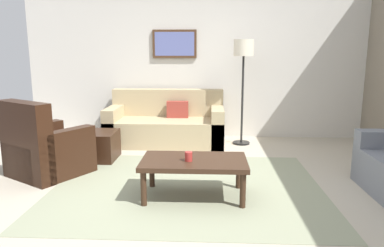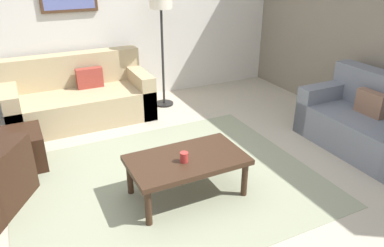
# 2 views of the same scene
# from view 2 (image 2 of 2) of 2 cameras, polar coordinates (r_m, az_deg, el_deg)

# --- Properties ---
(ground_plane) EXTENTS (8.00, 8.00, 0.00)m
(ground_plane) POSITION_cam_2_polar(r_m,az_deg,el_deg) (3.86, -3.76, -9.03)
(ground_plane) COLOR #B2A893
(rear_partition) EXTENTS (6.00, 0.12, 2.80)m
(rear_partition) POSITION_cam_2_polar(r_m,az_deg,el_deg) (5.75, -14.70, 16.63)
(rear_partition) COLOR silver
(rear_partition) RESTS_ON ground_plane
(area_rug) EXTENTS (3.02, 2.43, 0.01)m
(area_rug) POSITION_cam_2_polar(r_m,az_deg,el_deg) (3.86, -3.76, -8.99)
(area_rug) COLOR gray
(area_rug) RESTS_ON ground_plane
(couch_main) EXTENTS (1.91, 0.94, 0.88)m
(couch_main) POSITION_cam_2_polar(r_m,az_deg,el_deg) (5.43, -17.13, 3.79)
(couch_main) COLOR tan
(couch_main) RESTS_ON ground_plane
(couch_loveseat) EXTENTS (0.83, 1.51, 0.88)m
(couch_loveseat) POSITION_cam_2_polar(r_m,az_deg,el_deg) (4.86, 26.07, -0.14)
(couch_loveseat) COLOR slate
(couch_loveseat) RESTS_ON ground_plane
(ottoman) EXTENTS (0.56, 0.56, 0.40)m
(ottoman) POSITION_cam_2_polar(r_m,az_deg,el_deg) (4.45, -25.60, -3.77)
(ottoman) COLOR black
(ottoman) RESTS_ON ground_plane
(coffee_table) EXTENTS (1.10, 0.64, 0.41)m
(coffee_table) POSITION_cam_2_polar(r_m,az_deg,el_deg) (3.48, -0.81, -6.06)
(coffee_table) COLOR #382316
(coffee_table) RESTS_ON ground_plane
(cup) EXTENTS (0.08, 0.08, 0.10)m
(cup) POSITION_cam_2_polar(r_m,az_deg,el_deg) (3.37, -1.23, -5.26)
(cup) COLOR #B2332D
(cup) RESTS_ON coffee_table
(lamp_standing) EXTENTS (0.32, 0.32, 1.71)m
(lamp_standing) POSITION_cam_2_polar(r_m,az_deg,el_deg) (5.42, -4.83, 16.94)
(lamp_standing) COLOR black
(lamp_standing) RESTS_ON ground_plane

